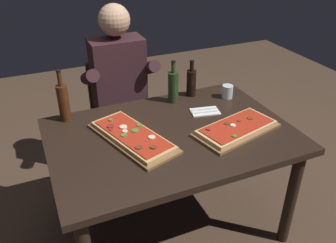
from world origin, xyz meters
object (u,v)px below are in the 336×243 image
Objects in this scene: pizza_rectangular_front at (237,128)px; seated_diner at (121,87)px; pizza_rectangular_left at (132,136)px; dining_table at (171,146)px; tumbler_near_camera at (227,92)px; vinegar_bottle_green at (191,82)px; diner_chair at (119,110)px; oil_bottle_amber at (63,102)px; wine_bottle_dark at (173,86)px.

pizza_rectangular_front is 0.97m from seated_diner.
pizza_rectangular_left is at bearing 165.01° from pizza_rectangular_front.
dining_table is 0.40m from pizza_rectangular_front.
tumbler_near_camera is at bearing -36.55° from seated_diner.
pizza_rectangular_left is (-0.23, 0.02, 0.12)m from dining_table.
vinegar_bottle_green is 0.71m from diner_chair.
diner_chair is at bearing 95.62° from dining_table.
vinegar_bottle_green is (0.86, 0.01, -0.02)m from oil_bottle_amber.
tumbler_near_camera reaches higher than pizza_rectangular_left.
oil_bottle_amber is (-0.71, 0.03, 0.01)m from wine_bottle_dark.
pizza_rectangular_left is at bearing -145.63° from vinegar_bottle_green.
seated_diner is (-0.41, 0.33, -0.10)m from vinegar_bottle_green.
dining_table is at bearing -84.38° from diner_chair.
pizza_rectangular_left is 6.86× the size of tumbler_near_camera.
vinegar_bottle_green reaches higher than diner_chair.
diner_chair is at bearing 45.43° from oil_bottle_amber.
oil_bottle_amber is (-0.53, 0.40, 0.22)m from dining_table.
seated_diner is at bearing 141.30° from vinegar_bottle_green.
pizza_rectangular_left is at bearing 174.19° from dining_table.
dining_table is at bearing -83.46° from seated_diner.
oil_bottle_amber is at bearing -134.57° from diner_chair.
pizza_rectangular_left is 0.50m from oil_bottle_amber.
tumbler_near_camera is 0.07× the size of seated_diner.
seated_diner reaches higher than pizza_rectangular_left.
tumbler_near_camera is at bearing -14.34° from wine_bottle_dark.
wine_bottle_dark is (0.40, 0.34, 0.09)m from pizza_rectangular_left.
diner_chair is 0.65× the size of seated_diner.
seated_diner reaches higher than pizza_rectangular_front.
vinegar_bottle_green is at bearing 147.96° from tumbler_near_camera.
seated_diner is at bearing 36.82° from oil_bottle_amber.
dining_table is 4.26× the size of oil_bottle_amber.
vinegar_bottle_green is 0.19× the size of seated_diner.
wine_bottle_dark is at bearing 64.54° from dining_table.
diner_chair is (0.14, 0.83, -0.27)m from pizza_rectangular_left.
seated_diner is at bearing 143.45° from tumbler_near_camera.
tumbler_near_camera reaches higher than pizza_rectangular_front.
diner_chair reaches higher than tumbler_near_camera.
oil_bottle_amber is at bearing 173.27° from tumbler_near_camera.
dining_table is at bearing -153.39° from tumbler_near_camera.
dining_table is at bearing 159.48° from pizza_rectangular_front.
oil_bottle_amber reaches higher than diner_chair.
wine_bottle_dark is 0.39m from tumbler_near_camera.
seated_diner is (0.00, -0.12, 0.26)m from diner_chair.
oil_bottle_amber is 0.86m from vinegar_bottle_green.
vinegar_bottle_green is at bearing -38.70° from seated_diner.
tumbler_near_camera is at bearing 65.37° from pizza_rectangular_front.
dining_table is at bearing -36.68° from oil_bottle_amber.
seated_diner reaches higher than vinegar_bottle_green.
seated_diner is at bearing 124.91° from wine_bottle_dark.
dining_table is 0.70m from oil_bottle_amber.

